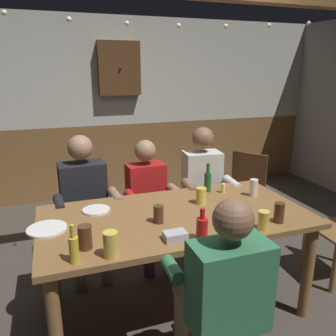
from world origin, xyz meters
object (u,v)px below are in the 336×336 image
at_px(person_3, 222,286).
at_px(pint_glass_6, 85,237).
at_px(person_1, 149,198).
at_px(bottle_0, 208,181).
at_px(plate_0, 96,210).
at_px(pint_glass_1, 238,220).
at_px(person_0, 85,200).
at_px(bottle_2, 74,248).
at_px(pint_glass_2, 158,214).
at_px(pint_glass_7, 254,188).
at_px(dining_table, 176,227).
at_px(pint_glass_3, 201,196).
at_px(condiment_caddy, 175,236).
at_px(pint_glass_5, 111,245).
at_px(pint_glass_0, 263,220).
at_px(wall_dart_cabinet, 119,68).
at_px(table_candle, 223,188).
at_px(plate_1, 47,229).
at_px(bottle_1, 202,228).
at_px(chair_empty_far_end, 244,191).
at_px(person_2, 204,186).
at_px(pint_glass_4, 279,213).

bearing_deg(person_3, pint_glass_6, 146.63).
relative_size(person_1, bottle_0, 4.74).
height_order(plate_0, pint_glass_1, pint_glass_1).
bearing_deg(person_0, bottle_0, 156.41).
relative_size(bottle_0, pint_glass_6, 1.72).
bearing_deg(bottle_0, pint_glass_6, -149.67).
relative_size(bottle_2, pint_glass_2, 1.80).
height_order(person_0, pint_glass_7, person_0).
xyz_separation_m(dining_table, person_0, (-0.57, 0.73, 0.01)).
bearing_deg(pint_glass_7, bottle_2, -159.66).
bearing_deg(pint_glass_3, bottle_0, 54.32).
distance_m(plate_0, bottle_0, 0.97).
bearing_deg(condiment_caddy, pint_glass_5, -170.23).
xyz_separation_m(bottle_0, pint_glass_0, (0.03, -0.76, -0.03)).
bearing_deg(condiment_caddy, bottle_2, -174.25).
bearing_deg(wall_dart_cabinet, table_candle, -80.41).
distance_m(condiment_caddy, bottle_2, 0.61).
distance_m(bottle_0, bottle_2, 1.39).
bearing_deg(table_candle, plate_1, -170.40).
distance_m(person_0, pint_glass_5, 1.16).
bearing_deg(pint_glass_2, person_3, -75.88).
xyz_separation_m(person_3, pint_glass_5, (-0.54, 0.29, 0.20)).
xyz_separation_m(person_0, plate_1, (-0.31, -0.69, 0.09)).
relative_size(pint_glass_3, pint_glass_5, 0.85).
bearing_deg(bottle_1, person_0, 117.21).
height_order(chair_empty_far_end, pint_glass_2, pint_glass_2).
xyz_separation_m(person_2, pint_glass_0, (-0.11, -1.14, 0.15)).
xyz_separation_m(pint_glass_3, pint_glass_5, (-0.80, -0.55, 0.01)).
bearing_deg(person_3, bottle_1, 86.54).
relative_size(plate_0, bottle_0, 0.82).
distance_m(person_3, table_candle, 1.14).
distance_m(person_3, pint_glass_7, 1.13).
bearing_deg(pint_glass_7, wall_dart_cabinet, 103.48).
distance_m(table_candle, pint_glass_6, 1.32).
distance_m(condiment_caddy, wall_dart_cabinet, 3.09).
height_order(person_3, pint_glass_5, person_3).
bearing_deg(plate_0, table_candle, 1.87).
height_order(person_0, condiment_caddy, person_0).
bearing_deg(pint_glass_2, person_0, 116.64).
bearing_deg(person_0, pint_glass_5, 88.55).
xyz_separation_m(plate_1, pint_glass_0, (1.33, -0.45, 0.06)).
distance_m(bottle_2, pint_glass_7, 1.57).
bearing_deg(pint_glass_7, pint_glass_0, -117.00).
distance_m(plate_0, pint_glass_7, 1.27).
bearing_deg(plate_0, person_1, 40.73).
height_order(chair_empty_far_end, pint_glass_0, pint_glass_0).
relative_size(pint_glass_4, pint_glass_7, 0.98).
distance_m(person_3, condiment_caddy, 0.41).
distance_m(plate_1, pint_glass_2, 0.73).
xyz_separation_m(person_0, pint_glass_4, (1.19, -1.08, 0.16)).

